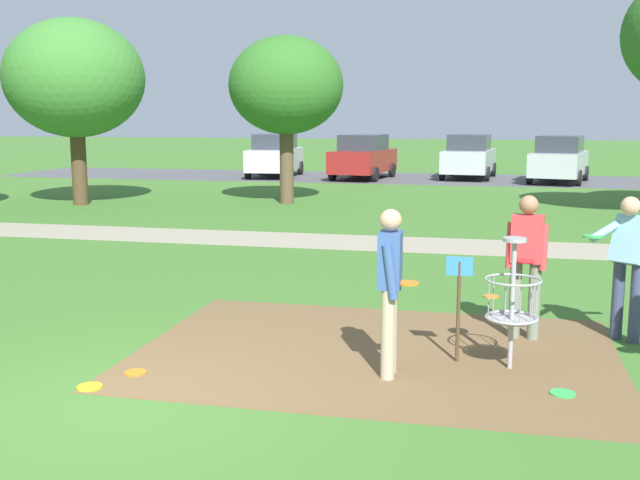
{
  "coord_description": "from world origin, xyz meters",
  "views": [
    {
      "loc": [
        3.19,
        -5.99,
        2.62
      ],
      "look_at": [
        0.99,
        3.64,
        1.0
      ],
      "focal_mm": 42.68,
      "sensor_mm": 36.0,
      "label": 1
    }
  ],
  "objects_px": {
    "frisbee_near_basket": "(90,387)",
    "frisbee_far_left": "(563,394)",
    "tree_mid_right": "(75,79)",
    "parked_car_center_right": "(469,156)",
    "player_foreground_watching": "(629,259)",
    "parked_car_rightmost": "(559,159)",
    "tree_mid_left": "(286,86)",
    "frisbee_by_tee": "(491,296)",
    "parked_car_center_left": "(363,157)",
    "frisbee_mid_grass": "(136,373)",
    "disc_golf_basket": "(506,298)",
    "player_waiting_left": "(390,282)",
    "player_throwing": "(526,258)",
    "parked_car_leftmost": "(275,155)"
  },
  "relations": [
    {
      "from": "frisbee_far_left",
      "to": "parked_car_center_left",
      "type": "height_order",
      "value": "parked_car_center_left"
    },
    {
      "from": "player_foreground_watching",
      "to": "parked_car_rightmost",
      "type": "height_order",
      "value": "parked_car_rightmost"
    },
    {
      "from": "player_throwing",
      "to": "frisbee_mid_grass",
      "type": "bearing_deg",
      "value": -150.84
    },
    {
      "from": "frisbee_mid_grass",
      "to": "parked_car_center_right",
      "type": "height_order",
      "value": "parked_car_center_right"
    },
    {
      "from": "tree_mid_right",
      "to": "parked_car_rightmost",
      "type": "height_order",
      "value": "tree_mid_right"
    },
    {
      "from": "tree_mid_left",
      "to": "player_throwing",
      "type": "bearing_deg",
      "value": -63.46
    },
    {
      "from": "player_throwing",
      "to": "parked_car_rightmost",
      "type": "distance_m",
      "value": 22.41
    },
    {
      "from": "parked_car_center_right",
      "to": "player_foreground_watching",
      "type": "bearing_deg",
      "value": -83.65
    },
    {
      "from": "player_waiting_left",
      "to": "tree_mid_left",
      "type": "xyz_separation_m",
      "value": [
        -5.1,
        14.62,
        2.51
      ]
    },
    {
      "from": "frisbee_near_basket",
      "to": "player_waiting_left",
      "type": "bearing_deg",
      "value": 20.16
    },
    {
      "from": "tree_mid_left",
      "to": "parked_car_center_right",
      "type": "relative_size",
      "value": 1.14
    },
    {
      "from": "frisbee_far_left",
      "to": "tree_mid_right",
      "type": "bearing_deg",
      "value": 134.06
    },
    {
      "from": "player_throwing",
      "to": "parked_car_rightmost",
      "type": "height_order",
      "value": "parked_car_rightmost"
    },
    {
      "from": "frisbee_mid_grass",
      "to": "disc_golf_basket",
      "type": "bearing_deg",
      "value": 15.68
    },
    {
      "from": "parked_car_rightmost",
      "to": "tree_mid_left",
      "type": "bearing_deg",
      "value": -132.49
    },
    {
      "from": "player_waiting_left",
      "to": "parked_car_rightmost",
      "type": "xyz_separation_m",
      "value": [
        3.46,
        23.97,
        -0.05
      ]
    },
    {
      "from": "frisbee_far_left",
      "to": "frisbee_near_basket",
      "type": "bearing_deg",
      "value": -169.31
    },
    {
      "from": "frisbee_near_basket",
      "to": "frisbee_far_left",
      "type": "bearing_deg",
      "value": 10.69
    },
    {
      "from": "frisbee_far_left",
      "to": "parked_car_center_right",
      "type": "height_order",
      "value": "parked_car_center_right"
    },
    {
      "from": "player_foreground_watching",
      "to": "frisbee_mid_grass",
      "type": "distance_m",
      "value": 5.67
    },
    {
      "from": "player_foreground_watching",
      "to": "tree_mid_right",
      "type": "bearing_deg",
      "value": 140.57
    },
    {
      "from": "frisbee_near_basket",
      "to": "frisbee_mid_grass",
      "type": "bearing_deg",
      "value": 63.38
    },
    {
      "from": "disc_golf_basket",
      "to": "parked_car_rightmost",
      "type": "distance_m",
      "value": 23.58
    },
    {
      "from": "player_throwing",
      "to": "frisbee_mid_grass",
      "type": "height_order",
      "value": "player_throwing"
    },
    {
      "from": "frisbee_mid_grass",
      "to": "parked_car_rightmost",
      "type": "bearing_deg",
      "value": 76.23
    },
    {
      "from": "frisbee_far_left",
      "to": "player_foreground_watching",
      "type": "bearing_deg",
      "value": 66.98
    },
    {
      "from": "player_throwing",
      "to": "parked_car_center_left",
      "type": "distance_m",
      "value": 23.09
    },
    {
      "from": "player_waiting_left",
      "to": "parked_car_center_left",
      "type": "xyz_separation_m",
      "value": [
        -4.37,
        24.02,
        -0.05
      ]
    },
    {
      "from": "disc_golf_basket",
      "to": "player_waiting_left",
      "type": "height_order",
      "value": "player_waiting_left"
    },
    {
      "from": "tree_mid_left",
      "to": "parked_car_leftmost",
      "type": "distance_m",
      "value": 10.45
    },
    {
      "from": "player_foreground_watching",
      "to": "frisbee_near_basket",
      "type": "distance_m",
      "value": 6.1
    },
    {
      "from": "parked_car_center_left",
      "to": "frisbee_far_left",
      "type": "bearing_deg",
      "value": -75.95
    },
    {
      "from": "tree_mid_left",
      "to": "parked_car_rightmost",
      "type": "bearing_deg",
      "value": 47.51
    },
    {
      "from": "player_throwing",
      "to": "frisbee_mid_grass",
      "type": "xyz_separation_m",
      "value": [
        -3.93,
        -2.19,
        -0.96
      ]
    },
    {
      "from": "frisbee_near_basket",
      "to": "tree_mid_right",
      "type": "distance_m",
      "value": 16.58
    },
    {
      "from": "player_waiting_left",
      "to": "frisbee_near_basket",
      "type": "relative_size",
      "value": 6.92
    },
    {
      "from": "player_waiting_left",
      "to": "parked_car_center_right",
      "type": "relative_size",
      "value": 0.39
    },
    {
      "from": "disc_golf_basket",
      "to": "player_waiting_left",
      "type": "bearing_deg",
      "value": -156.52
    },
    {
      "from": "frisbee_mid_grass",
      "to": "player_foreground_watching",
      "type": "bearing_deg",
      "value": 24.78
    },
    {
      "from": "frisbee_by_tee",
      "to": "parked_car_center_left",
      "type": "xyz_separation_m",
      "value": [
        -5.37,
        20.32,
        0.91
      ]
    },
    {
      "from": "tree_mid_right",
      "to": "parked_car_leftmost",
      "type": "height_order",
      "value": "tree_mid_right"
    },
    {
      "from": "frisbee_mid_grass",
      "to": "parked_car_center_right",
      "type": "bearing_deg",
      "value": 84.51
    },
    {
      "from": "frisbee_near_basket",
      "to": "parked_car_center_right",
      "type": "bearing_deg",
      "value": 84.09
    },
    {
      "from": "frisbee_by_tee",
      "to": "tree_mid_left",
      "type": "height_order",
      "value": "tree_mid_left"
    },
    {
      "from": "frisbee_by_tee",
      "to": "frisbee_far_left",
      "type": "height_order",
      "value": "same"
    },
    {
      "from": "disc_golf_basket",
      "to": "frisbee_mid_grass",
      "type": "bearing_deg",
      "value": -164.32
    },
    {
      "from": "parked_car_leftmost",
      "to": "parked_car_center_right",
      "type": "xyz_separation_m",
      "value": [
        8.19,
        0.95,
        0.0
      ]
    },
    {
      "from": "frisbee_near_basket",
      "to": "tree_mid_left",
      "type": "relative_size",
      "value": 0.05
    },
    {
      "from": "player_waiting_left",
      "to": "frisbee_by_tee",
      "type": "relative_size",
      "value": 7.76
    },
    {
      "from": "player_throwing",
      "to": "frisbee_by_tee",
      "type": "xyz_separation_m",
      "value": [
        -0.38,
        2.05,
        -0.96
      ]
    }
  ]
}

